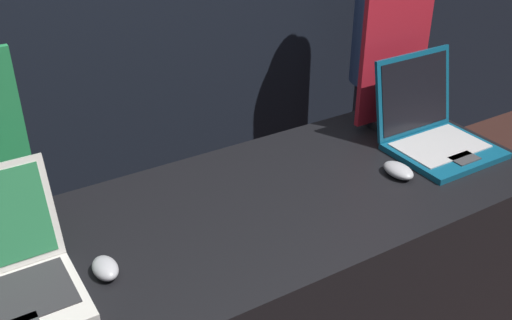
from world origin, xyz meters
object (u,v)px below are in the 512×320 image
at_px(laptop_front, 0,275).
at_px(person_bystander, 381,68).
at_px(mouse_back, 398,170).
at_px(mouse_front, 105,268).
at_px(promo_stand_back, 394,56).
at_px(laptop_back, 432,128).

relative_size(laptop_front, person_bystander, 0.21).
height_order(laptop_front, mouse_back, laptop_front).
relative_size(mouse_front, promo_stand_back, 0.17).
distance_m(laptop_front, mouse_back, 1.16).
xyz_separation_m(laptop_front, mouse_front, (0.22, -0.05, -0.04)).
bearing_deg(person_bystander, laptop_front, -155.79).
distance_m(mouse_front, laptop_back, 1.16).
bearing_deg(mouse_back, person_bystander, 50.07).
distance_m(laptop_front, laptop_back, 1.39).
relative_size(laptop_front, mouse_front, 3.63).
relative_size(laptop_back, promo_stand_back, 0.64).
bearing_deg(mouse_front, promo_stand_back, 13.67).
xyz_separation_m(laptop_front, mouse_back, (1.16, -0.07, -0.04)).
distance_m(laptop_back, person_bystander, 1.04).
relative_size(laptop_back, mouse_back, 3.05).
distance_m(mouse_front, person_bystander, 1.96).
distance_m(mouse_back, promo_stand_back, 0.45).
relative_size(promo_stand_back, person_bystander, 0.32).
bearing_deg(laptop_back, person_bystander, 56.65).
xyz_separation_m(promo_stand_back, person_bystander, (0.56, 0.64, -0.36)).
bearing_deg(laptop_front, promo_stand_back, 9.54).
height_order(mouse_front, person_bystander, person_bystander).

